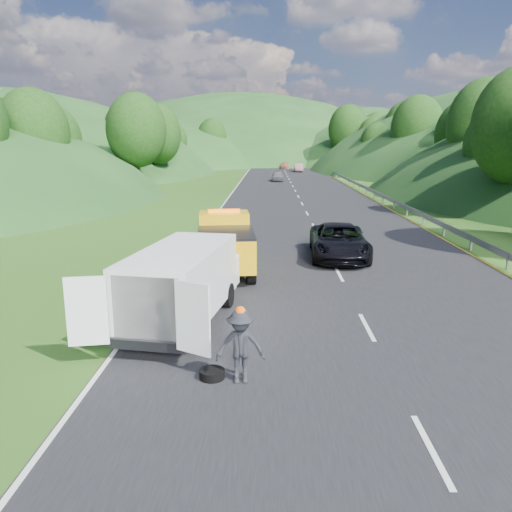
{
  "coord_description": "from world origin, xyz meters",
  "views": [
    {
      "loc": [
        0.1,
        -15.92,
        5.34
      ],
      "look_at": [
        -0.37,
        1.71,
        1.3
      ],
      "focal_mm": 35.0,
      "sensor_mm": 36.0,
      "label": 1
    }
  ],
  "objects_px": {
    "woman": "(173,299)",
    "worker": "(241,382)",
    "spare_tire": "(212,379)",
    "passing_suv": "(338,258)",
    "suitcase": "(146,300)",
    "child": "(202,310)",
    "white_van": "(183,281)",
    "tow_truck": "(225,243)"
  },
  "relations": [
    {
      "from": "woman",
      "to": "passing_suv",
      "type": "xyz_separation_m",
      "value": [
        6.6,
        6.53,
        0.0
      ]
    },
    {
      "from": "woman",
      "to": "suitcase",
      "type": "xyz_separation_m",
      "value": [
        -0.69,
        -0.99,
        0.28
      ]
    },
    {
      "from": "white_van",
      "to": "suitcase",
      "type": "distance_m",
      "value": 2.2
    },
    {
      "from": "woman",
      "to": "worker",
      "type": "bearing_deg",
      "value": -142.07
    },
    {
      "from": "worker",
      "to": "spare_tire",
      "type": "bearing_deg",
      "value": 162.44
    },
    {
      "from": "child",
      "to": "worker",
      "type": "distance_m",
      "value": 5.19
    },
    {
      "from": "tow_truck",
      "to": "suitcase",
      "type": "xyz_separation_m",
      "value": [
        -2.18,
        -4.88,
        -0.95
      ]
    },
    {
      "from": "child",
      "to": "passing_suv",
      "type": "xyz_separation_m",
      "value": [
        5.46,
        7.66,
        0.0
      ]
    },
    {
      "from": "woman",
      "to": "suitcase",
      "type": "distance_m",
      "value": 1.24
    },
    {
      "from": "spare_tire",
      "to": "passing_suv",
      "type": "height_order",
      "value": "passing_suv"
    },
    {
      "from": "woman",
      "to": "suitcase",
      "type": "relative_size",
      "value": 3.33
    },
    {
      "from": "child",
      "to": "passing_suv",
      "type": "bearing_deg",
      "value": 103.91
    },
    {
      "from": "tow_truck",
      "to": "woman",
      "type": "xyz_separation_m",
      "value": [
        -1.49,
        -3.9,
        -1.22
      ]
    },
    {
      "from": "white_van",
      "to": "child",
      "type": "bearing_deg",
      "value": 81.08
    },
    {
      "from": "child",
      "to": "suitcase",
      "type": "distance_m",
      "value": 1.87
    },
    {
      "from": "tow_truck",
      "to": "child",
      "type": "xyz_separation_m",
      "value": [
        -0.34,
        -5.03,
        -1.22
      ]
    },
    {
      "from": "spare_tire",
      "to": "passing_suv",
      "type": "relative_size",
      "value": 0.1
    },
    {
      "from": "white_van",
      "to": "spare_tire",
      "type": "height_order",
      "value": "white_van"
    },
    {
      "from": "white_van",
      "to": "spare_tire",
      "type": "distance_m",
      "value": 4.08
    },
    {
      "from": "woman",
      "to": "passing_suv",
      "type": "relative_size",
      "value": 0.33
    },
    {
      "from": "white_van",
      "to": "woman",
      "type": "distance_m",
      "value": 2.73
    },
    {
      "from": "child",
      "to": "worker",
      "type": "relative_size",
      "value": 0.62
    },
    {
      "from": "spare_tire",
      "to": "worker",
      "type": "bearing_deg",
      "value": -13.85
    },
    {
      "from": "child",
      "to": "passing_suv",
      "type": "distance_m",
      "value": 9.41
    },
    {
      "from": "worker",
      "to": "suitcase",
      "type": "relative_size",
      "value": 3.11
    },
    {
      "from": "spare_tire",
      "to": "white_van",
      "type": "bearing_deg",
      "value": 108.86
    },
    {
      "from": "suitcase",
      "to": "spare_tire",
      "type": "height_order",
      "value": "suitcase"
    },
    {
      "from": "white_van",
      "to": "child",
      "type": "xyz_separation_m",
      "value": [
        0.37,
        1.13,
        -1.31
      ]
    },
    {
      "from": "child",
      "to": "white_van",
      "type": "bearing_deg",
      "value": -58.72
    },
    {
      "from": "child",
      "to": "worker",
      "type": "xyz_separation_m",
      "value": [
        1.56,
        -4.95,
        0.0
      ]
    },
    {
      "from": "worker",
      "to": "passing_suv",
      "type": "height_order",
      "value": "worker"
    },
    {
      "from": "child",
      "to": "suitcase",
      "type": "relative_size",
      "value": 1.92
    },
    {
      "from": "tow_truck",
      "to": "suitcase",
      "type": "relative_size",
      "value": 10.93
    },
    {
      "from": "tow_truck",
      "to": "suitcase",
      "type": "distance_m",
      "value": 5.43
    },
    {
      "from": "woman",
      "to": "child",
      "type": "relative_size",
      "value": 1.73
    },
    {
      "from": "passing_suv",
      "to": "worker",
      "type": "bearing_deg",
      "value": -104.27
    },
    {
      "from": "white_van",
      "to": "spare_tire",
      "type": "relative_size",
      "value": 11.68
    },
    {
      "from": "tow_truck",
      "to": "woman",
      "type": "relative_size",
      "value": 3.28
    },
    {
      "from": "child",
      "to": "suitcase",
      "type": "xyz_separation_m",
      "value": [
        -1.84,
        0.15,
        0.28
      ]
    },
    {
      "from": "suitcase",
      "to": "child",
      "type": "bearing_deg",
      "value": -4.54
    },
    {
      "from": "white_van",
      "to": "passing_suv",
      "type": "relative_size",
      "value": 1.22
    },
    {
      "from": "white_van",
      "to": "worker",
      "type": "bearing_deg",
      "value": -54.17
    }
  ]
}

